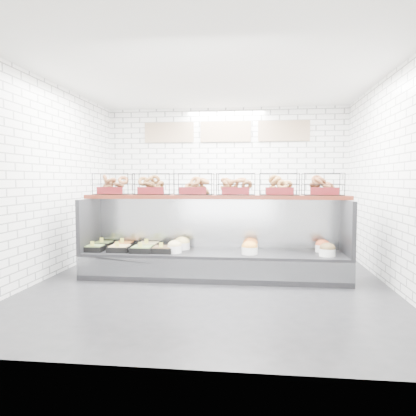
# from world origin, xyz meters

# --- Properties ---
(ground) EXTENTS (5.50, 5.50, 0.00)m
(ground) POSITION_xyz_m (0.00, 0.00, 0.00)
(ground) COLOR black
(ground) RESTS_ON ground
(room_shell) EXTENTS (5.02, 5.51, 3.01)m
(room_shell) POSITION_xyz_m (0.00, 0.60, 2.06)
(room_shell) COLOR white
(room_shell) RESTS_ON ground
(display_case) EXTENTS (4.00, 0.90, 1.20)m
(display_case) POSITION_xyz_m (-0.02, 0.34, 0.33)
(display_case) COLOR black
(display_case) RESTS_ON ground
(bagel_shelf) EXTENTS (4.10, 0.50, 0.40)m
(bagel_shelf) POSITION_xyz_m (-0.00, 0.52, 1.39)
(bagel_shelf) COLOR #49190F
(bagel_shelf) RESTS_ON display_case
(prep_counter) EXTENTS (4.00, 0.60, 1.20)m
(prep_counter) POSITION_xyz_m (-0.01, 2.43, 0.47)
(prep_counter) COLOR #93969B
(prep_counter) RESTS_ON ground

